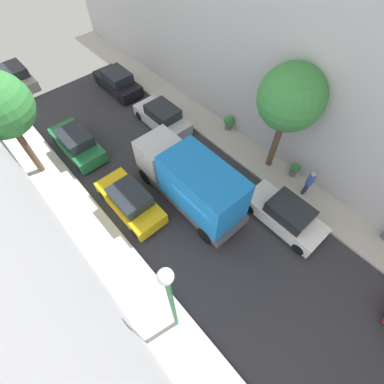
{
  "coord_description": "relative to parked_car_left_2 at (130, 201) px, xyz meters",
  "views": [
    {
      "loc": [
        -5.55,
        -5.11,
        12.76
      ],
      "look_at": [
        0.22,
        1.32,
        0.5
      ],
      "focal_mm": 25.65,
      "sensor_mm": 36.0,
      "label": 1
    }
  ],
  "objects": [
    {
      "name": "ground",
      "position": [
        2.7,
        -2.93,
        -0.72
      ],
      "size": [
        32.0,
        32.0,
        0.0
      ],
      "primitive_type": "plane",
      "color": "#2D2D33"
    },
    {
      "name": "sidewalk_left",
      "position": [
        -2.3,
        -2.93,
        -0.64
      ],
      "size": [
        2.0,
        44.0,
        0.15
      ],
      "primitive_type": "cube",
      "color": "#B7B2A8",
      "rests_on": "ground"
    },
    {
      "name": "sidewalk_right",
      "position": [
        7.7,
        -2.93,
        -0.64
      ],
      "size": [
        2.0,
        44.0,
        0.15
      ],
      "primitive_type": "cube",
      "color": "#B7B2A8",
      "rests_on": "ground"
    },
    {
      "name": "building_right",
      "position": [
        11.7,
        -2.93,
        6.32
      ],
      "size": [
        6.0,
        44.0,
        14.09
      ],
      "primitive_type": "cube",
      "color": "#B2B2B7",
      "rests_on": "ground"
    },
    {
      "name": "parked_car_left_2",
      "position": [
        0.0,
        0.0,
        0.0
      ],
      "size": [
        1.78,
        4.2,
        1.57
      ],
      "color": "gold",
      "rests_on": "ground"
    },
    {
      "name": "parked_car_left_3",
      "position": [
        0.0,
        5.74,
        0.0
      ],
      "size": [
        1.78,
        4.2,
        1.57
      ],
      "color": "#1E6638",
      "rests_on": "ground"
    },
    {
      "name": "parked_car_left_4",
      "position": [
        0.0,
        15.29,
        0.0
      ],
      "size": [
        1.78,
        4.2,
        1.57
      ],
      "color": "gray",
      "rests_on": "ground"
    },
    {
      "name": "parked_car_right_1",
      "position": [
        5.4,
        -5.96,
        0.0
      ],
      "size": [
        1.78,
        4.2,
        1.57
      ],
      "color": "white",
      "rests_on": "ground"
    },
    {
      "name": "parked_car_right_2",
      "position": [
        5.4,
        4.12,
        0.0
      ],
      "size": [
        1.78,
        4.2,
        1.57
      ],
      "color": "silver",
      "rests_on": "ground"
    },
    {
      "name": "parked_car_right_3",
      "position": [
        5.4,
        9.53,
        0.0
      ],
      "size": [
        1.78,
        4.2,
        1.57
      ],
      "color": "black",
      "rests_on": "ground"
    },
    {
      "name": "delivery_truck",
      "position": [
        2.7,
        -1.78,
        1.07
      ],
      "size": [
        2.26,
        6.6,
        3.38
      ],
      "color": "#4C4C51",
      "rests_on": "ground"
    },
    {
      "name": "pedestrian",
      "position": [
        7.74,
        -5.63,
        0.35
      ],
      "size": [
        0.4,
        0.36,
        1.72
      ],
      "color": "#2D334C",
      "rests_on": "sidewalk_right"
    },
    {
      "name": "street_tree_1",
      "position": [
        7.96,
        -2.94,
        4.06
      ],
      "size": [
        3.21,
        3.21,
        6.27
      ],
      "color": "brown",
      "rests_on": "sidewalk_right"
    },
    {
      "name": "potted_plant_4",
      "position": [
        8.37,
        0.86,
        0.01
      ],
      "size": [
        0.65,
        0.65,
        1.01
      ],
      "color": "slate",
      "rests_on": "sidewalk_right"
    },
    {
      "name": "potted_plant_5",
      "position": [
        8.3,
        -4.42,
        -0.08
      ],
      "size": [
        0.53,
        0.53,
        0.86
      ],
      "color": "slate",
      "rests_on": "sidewalk_right"
    },
    {
      "name": "lamp_post",
      "position": [
        -1.9,
        -6.02,
        3.47
      ],
      "size": [
        0.44,
        0.44,
        6.25
      ],
      "color": "#26723F",
      "rests_on": "sidewalk_left"
    }
  ]
}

